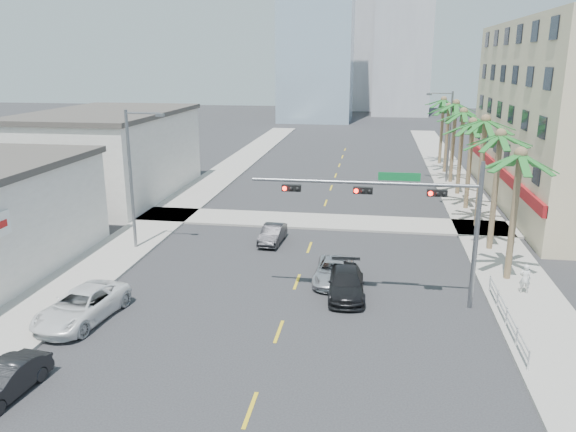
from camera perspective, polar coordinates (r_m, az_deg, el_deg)
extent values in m
plane|color=#262628|center=(22.68, -2.71, -16.24)|extent=(260.00, 260.00, 0.00)
cube|color=gray|center=(41.42, 19.60, -1.98)|extent=(4.00, 120.00, 0.15)
cube|color=gray|center=(43.66, -13.01, -0.58)|extent=(4.00, 120.00, 0.15)
cube|color=gray|center=(42.73, 3.13, -0.54)|extent=(80.00, 4.00, 0.15)
cube|color=maroon|center=(50.75, 20.58, 4.47)|extent=(0.30, 28.00, 0.80)
cube|color=beige|center=(53.06, -17.67, 5.84)|extent=(11.00, 18.00, 7.20)
cube|color=#ADADB2|center=(144.30, 6.37, 19.15)|extent=(16.00, 16.00, 42.00)
cylinder|color=slate|center=(28.58, 18.56, -2.23)|extent=(0.24, 0.24, 7.20)
cylinder|color=slate|center=(27.47, 7.65, 3.37)|extent=(11.00, 0.16, 0.16)
cube|color=#0C662D|center=(27.42, 11.24, 3.94)|extent=(2.00, 0.05, 0.40)
cube|color=black|center=(27.56, 14.91, 2.28)|extent=(0.95, 0.28, 0.32)
sphere|color=#FF0C05|center=(27.37, 14.28, 2.23)|extent=(0.22, 0.22, 0.22)
cube|color=black|center=(27.40, 7.62, 2.59)|extent=(0.95, 0.28, 0.32)
sphere|color=#FF0C05|center=(27.25, 6.94, 2.54)|extent=(0.22, 0.22, 0.22)
cube|color=black|center=(27.68, 0.35, 2.87)|extent=(0.95, 0.28, 0.32)
sphere|color=#FF0C05|center=(27.57, -0.36, 2.82)|extent=(0.22, 0.22, 0.22)
cylinder|color=brown|center=(32.87, 21.92, -0.27)|extent=(0.36, 0.36, 7.20)
cylinder|color=brown|center=(37.75, 20.26, 2.13)|extent=(0.36, 0.36, 7.56)
cylinder|color=brown|center=(42.71, 18.98, 3.98)|extent=(0.36, 0.36, 7.92)
cylinder|color=brown|center=(47.81, 17.91, 4.81)|extent=(0.36, 0.36, 7.20)
cylinder|color=brown|center=(52.85, 17.09, 6.05)|extent=(0.36, 0.36, 7.56)
cylinder|color=brown|center=(57.92, 16.42, 7.07)|extent=(0.36, 0.36, 7.92)
cylinder|color=brown|center=(63.08, 15.81, 7.44)|extent=(0.36, 0.36, 7.20)
cylinder|color=brown|center=(68.18, 15.33, 8.20)|extent=(0.36, 0.36, 7.56)
cylinder|color=slate|center=(36.94, -15.66, 3.39)|extent=(0.20, 0.20, 9.00)
cylinder|color=slate|center=(35.87, -14.55, 10.08)|extent=(2.20, 0.12, 0.12)
cube|color=slate|center=(35.47, -12.88, 9.97)|extent=(0.50, 0.25, 0.18)
cylinder|color=slate|center=(57.80, 16.06, 7.62)|extent=(0.20, 0.20, 9.00)
cylinder|color=slate|center=(57.27, 15.28, 11.94)|extent=(2.20, 0.12, 0.12)
cube|color=slate|center=(57.17, 14.15, 11.91)|extent=(0.50, 0.25, 0.18)
cylinder|color=silver|center=(28.08, 21.31, -9.51)|extent=(0.08, 8.00, 0.08)
cylinder|color=silver|center=(27.94, 21.39, -8.86)|extent=(0.08, 8.00, 0.08)
cylinder|color=silver|center=(24.63, 23.25, -13.51)|extent=(0.08, 0.08, 1.00)
cylinder|color=silver|center=(26.35, 22.21, -11.43)|extent=(0.08, 0.08, 1.00)
cylinder|color=silver|center=(28.10, 21.30, -9.60)|extent=(0.08, 0.08, 1.00)
cylinder|color=silver|center=(29.88, 20.52, -7.99)|extent=(0.08, 0.08, 1.00)
cylinder|color=silver|center=(31.69, 19.82, -6.56)|extent=(0.08, 0.08, 1.00)
imported|color=black|center=(23.76, -26.78, -14.73)|extent=(1.69, 3.90, 1.25)
imported|color=white|center=(28.52, -20.23, -8.57)|extent=(3.13, 5.63, 1.49)
imported|color=black|center=(37.81, -1.58, -1.84)|extent=(1.48, 3.77, 1.22)
imported|color=#BCBCC1|center=(31.42, 4.65, -5.61)|extent=(2.13, 4.43, 1.22)
imported|color=black|center=(29.70, 5.93, -6.81)|extent=(2.20, 4.76, 1.35)
imported|color=silver|center=(31.93, 22.94, -5.88)|extent=(0.60, 0.42, 1.57)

